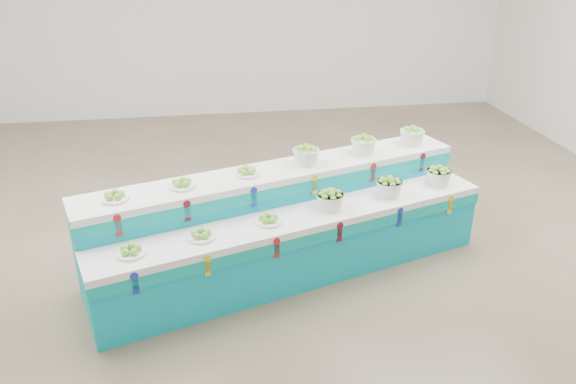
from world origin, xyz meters
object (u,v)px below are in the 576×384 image
object	(u,v)px
basket_lower_left	(330,200)
basket_upper_right	(412,136)
plate_upper_mid	(182,183)
display_stand	(288,224)

from	to	relation	value
basket_lower_left	basket_upper_right	world-z (taller)	basket_upper_right
basket_lower_left	plate_upper_mid	distance (m)	1.46
display_stand	basket_lower_left	size ratio (longest dim) A/B	14.94
display_stand	basket_lower_left	xyz separation A→B (m)	(0.40, -0.14, 0.31)
basket_lower_left	basket_upper_right	size ratio (longest dim) A/B	1.00
display_stand	plate_upper_mid	bearing A→B (deg)	165.66
plate_upper_mid	basket_upper_right	distance (m)	2.72
display_stand	basket_upper_right	world-z (taller)	basket_upper_right
display_stand	basket_lower_left	distance (m)	0.53
display_stand	basket_lower_left	bearing A→B (deg)	-37.18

